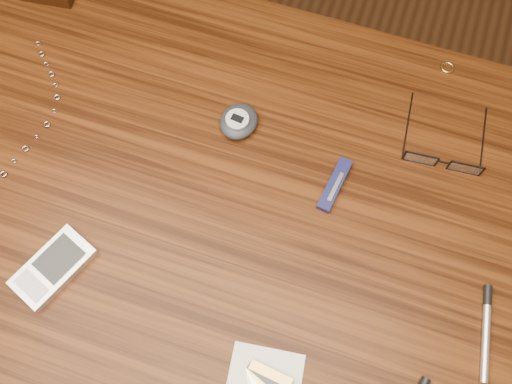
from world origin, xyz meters
TOP-DOWN VIEW (x-y plane):
  - ground at (0.00, 0.00)m, footprint 3.80×3.80m
  - desk at (0.00, 0.00)m, footprint 1.00×0.70m
  - eyeglasses at (0.27, 0.15)m, footprint 0.12×0.12m
  - gold_ring at (0.24, 0.31)m, footprint 0.02×0.02m
  - pda_phone at (-0.18, -0.17)m, footprint 0.09×0.12m
  - pedometer at (-0.03, 0.12)m, footprint 0.06×0.07m
  - pocket_knife at (0.13, 0.07)m, footprint 0.03×0.09m
  - silver_pen at (0.37, -0.06)m, footprint 0.03×0.12m

SIDE VIEW (x-z plane):
  - ground at x=0.00m, z-range 0.00..0.00m
  - desk at x=0.00m, z-range 0.27..1.02m
  - gold_ring at x=0.24m, z-range 0.75..0.75m
  - silver_pen at x=0.37m, z-range 0.75..0.76m
  - pocket_knife at x=0.13m, z-range 0.75..0.76m
  - pda_phone at x=-0.18m, z-range 0.75..0.77m
  - eyeglasses at x=0.27m, z-range 0.75..0.77m
  - pedometer at x=-0.03m, z-range 0.75..0.77m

